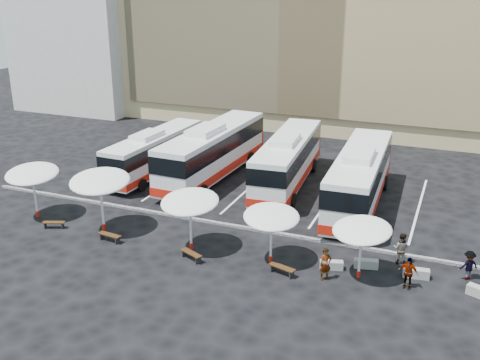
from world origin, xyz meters
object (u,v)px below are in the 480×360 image
at_px(conc_bench_0, 331,265).
at_px(bus_2, 288,159).
at_px(bus_0, 155,152).
at_px(passenger_1, 401,249).
at_px(sunshade_3, 271,217).
at_px(sunshade_0, 32,174).
at_px(wood_bench_3, 282,268).
at_px(bus_1, 213,150).
at_px(wood_bench_0, 54,223).
at_px(passenger_0, 326,264).
at_px(sunshade_1, 100,181).
at_px(wood_bench_1, 110,236).
at_px(wood_bench_2, 191,254).
at_px(sunshade_4, 362,230).
at_px(passenger_3, 468,265).
at_px(sunshade_2, 190,202).
at_px(conc_bench_2, 416,273).
at_px(bus_3, 360,176).
at_px(passenger_2, 408,273).
at_px(conc_bench_1, 366,264).

bearing_deg(conc_bench_0, bus_2, 118.17).
distance_m(bus_0, passenger_1, 21.41).
distance_m(sunshade_3, conc_bench_0, 4.11).
xyz_separation_m(sunshade_0, wood_bench_3, (17.09, -1.19, -2.60)).
bearing_deg(bus_1, conc_bench_0, -40.24).
height_order(wood_bench_0, passenger_0, passenger_0).
relative_size(sunshade_0, passenger_0, 2.50).
distance_m(bus_2, sunshade_1, 14.37).
height_order(sunshade_0, passenger_1, sunshade_0).
xyz_separation_m(wood_bench_1, passenger_0, (12.85, 0.42, 0.53)).
distance_m(wood_bench_0, wood_bench_2, 9.81).
bearing_deg(conc_bench_0, sunshade_4, -11.79).
xyz_separation_m(sunshade_0, passenger_3, (26.07, 1.99, -2.16)).
distance_m(wood_bench_2, passenger_1, 11.40).
height_order(sunshade_0, passenger_3, sunshade_0).
relative_size(sunshade_2, conc_bench_2, 2.59).
relative_size(sunshade_2, wood_bench_1, 2.26).
height_order(sunshade_3, conc_bench_2, sunshade_3).
bearing_deg(bus_0, conc_bench_2, -21.52).
bearing_deg(sunshade_1, sunshade_4, 0.57).
bearing_deg(conc_bench_0, wood_bench_2, -165.59).
bearing_deg(passenger_1, bus_3, -57.90).
xyz_separation_m(bus_3, sunshade_0, (-18.95, -9.66, 0.81)).
bearing_deg(passenger_1, passenger_2, 109.68).
bearing_deg(wood_bench_1, conc_bench_0, 7.28).
relative_size(sunshade_1, conc_bench_0, 3.82).
distance_m(conc_bench_1, passenger_3, 5.13).
distance_m(bus_1, bus_2, 5.88).
bearing_deg(bus_0, passenger_1, -19.49).
bearing_deg(bus_2, sunshade_4, -61.74).
distance_m(wood_bench_0, wood_bench_3, 14.93).
distance_m(sunshade_3, wood_bench_0, 14.14).
bearing_deg(wood_bench_1, sunshade_4, 5.29).
relative_size(passenger_0, passenger_1, 0.99).
bearing_deg(sunshade_0, conc_bench_2, 2.75).
height_order(sunshade_4, conc_bench_0, sunshade_4).
height_order(sunshade_0, sunshade_1, sunshade_1).
bearing_deg(wood_bench_3, sunshade_2, 171.79).
height_order(wood_bench_3, passenger_0, passenger_0).
height_order(sunshade_1, sunshade_4, sunshade_1).
height_order(sunshade_1, sunshade_2, sunshade_1).
bearing_deg(sunshade_0, passenger_3, 4.36).
xyz_separation_m(conc_bench_1, passenger_2, (2.26, -1.29, 0.60)).
bearing_deg(bus_2, bus_3, -25.02).
bearing_deg(wood_bench_0, wood_bench_2, -2.95).
bearing_deg(passenger_3, wood_bench_1, -22.61).
xyz_separation_m(wood_bench_2, passenger_2, (11.34, 1.44, 0.50)).
distance_m(wood_bench_1, wood_bench_2, 5.51).
xyz_separation_m(conc_bench_0, passenger_3, (6.72, 1.62, 0.56)).
xyz_separation_m(bus_0, bus_3, (16.15, -0.71, 0.32)).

